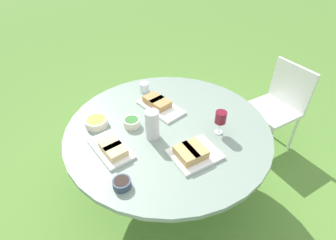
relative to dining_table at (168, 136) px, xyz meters
name	(u,v)px	position (x,y,z in m)	size (l,w,h in m)	color
ground_plane	(168,189)	(0.00, 0.00, -0.65)	(40.00, 40.00, 0.00)	#5B8C38
dining_table	(168,136)	(0.00, 0.00, 0.00)	(1.50, 1.50, 0.74)	#4C4C51
chair_near_right	(279,102)	(-0.35, -1.22, -0.13)	(0.54, 0.53, 0.89)	white
water_pitcher	(152,124)	(0.00, 0.16, 0.20)	(0.10, 0.10, 0.22)	silver
wine_glass	(221,118)	(-0.31, -0.20, 0.22)	(0.08, 0.08, 0.18)	silver
platter_bread_main	(193,153)	(-0.32, 0.11, 0.12)	(0.33, 0.36, 0.07)	white
platter_charcuterie	(159,104)	(0.22, -0.13, 0.12)	(0.40, 0.23, 0.07)	white
platter_sandwich_side	(112,148)	(0.09, 0.44, 0.12)	(0.37, 0.24, 0.07)	white
bowl_fries	(96,122)	(0.39, 0.35, 0.12)	(0.16, 0.16, 0.06)	beige
bowl_salad	(132,122)	(0.20, 0.18, 0.13)	(0.12, 0.12, 0.06)	beige
bowl_olives	(122,183)	(-0.18, 0.57, 0.12)	(0.11, 0.11, 0.05)	#334256
cup_water_near	(144,87)	(0.49, -0.21, 0.13)	(0.08, 0.08, 0.08)	silver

